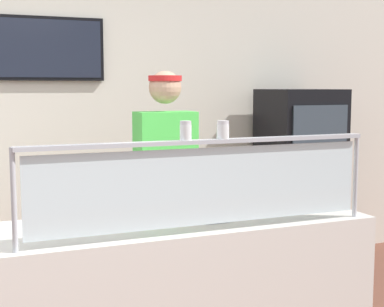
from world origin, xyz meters
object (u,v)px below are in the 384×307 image
pizza_tray (201,212)px  pizza_server (209,208)px  worker_figure (167,188)px  drink_fridge (299,181)px  pepper_flake_shaker (223,131)px  parmesan_shaker (186,132)px

pizza_tray → pizza_server: size_ratio=1.60×
worker_figure → drink_fridge: size_ratio=1.08×
pizza_server → pepper_flake_shaker: (-0.08, -0.33, 0.46)m
pizza_tray → pizza_server: pizza_server is taller
parmesan_shaker → worker_figure: size_ratio=0.05×
worker_figure → pepper_flake_shaker: bearing=-93.4°
parmesan_shaker → drink_fridge: 2.67m
parmesan_shaker → pepper_flake_shaker: (0.20, -0.00, -0.00)m
pizza_tray → pepper_flake_shaker: (-0.04, -0.35, 0.48)m
pizza_tray → pizza_server: bearing=-26.2°
pizza_tray → pizza_server: (0.04, -0.02, 0.02)m
worker_figure → drink_fridge: bearing=28.5°
pizza_server → drink_fridge: (1.57, 1.49, -0.17)m
drink_fridge → worker_figure: bearing=-151.5°
pizza_tray → worker_figure: bearing=88.3°
pizza_server → worker_figure: worker_figure is taller
pizza_tray → drink_fridge: drink_fridge is taller
pizza_tray → worker_figure: (0.02, 0.60, 0.04)m
pizza_tray → pepper_flake_shaker: 0.60m
pizza_server → parmesan_shaker: 0.63m
worker_figure → pizza_tray: bearing=-91.7°
pizza_tray → drink_fridge: 2.18m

